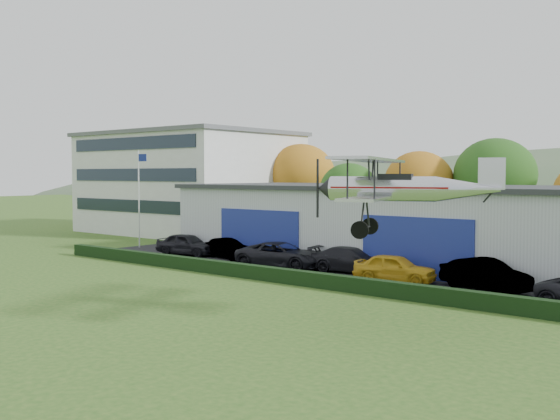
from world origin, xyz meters
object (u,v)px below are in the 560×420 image
Objects in this scene: flagpole at (140,190)px; car_0 at (187,244)px; car_2 at (281,255)px; hangar at (459,227)px; car_4 at (395,268)px; biplane at (398,186)px; office_block at (189,182)px; car_5 at (485,275)px; car_3 at (352,260)px; car_1 at (230,248)px.

car_0 is (6.68, -0.99, -3.92)m from flagpole.
car_0 and car_2 have the same top height.
hangar is 11.68m from car_2.
flagpole reaches higher than car_4.
car_0 is 25.21m from biplane.
car_4 is at bearing -24.48° from office_block.
office_block reaches higher than car_0.
car_0 is at bearing 77.40° from car_4.
hangar is at bearing -60.38° from car_2.
biplane is (13.34, -9.08, 4.71)m from car_2.
office_block is 4.18× the size of car_5.
office_block is 32.17m from car_3.
flagpole reaches higher than biplane.
car_0 is at bearing 137.47° from biplane.
car_0 is 0.82× the size of car_2.
car_2 is 1.19× the size of car_5.
office_block is 3.51× the size of car_2.
car_1 is at bearing -2.23° from flagpole.
car_0 is (14.80, -13.99, -4.35)m from office_block.
car_1 is at bearing -156.03° from hangar.
car_3 is at bearing -24.83° from office_block.
car_2 is (9.47, -0.57, -0.00)m from car_0.
biplane is at bearing -105.50° from car_1.
car_1 is 0.83× the size of car_3.
car_5 is 10.55m from biplane.
biplane is at bearing -124.06° from car_0.
car_5 is at bearing -99.60° from car_2.
car_0 is at bearing 111.44° from car_1.
car_2 is at bearing -139.21° from hangar.
office_block is 36.17m from car_4.
car_5 is (29.47, -1.19, -3.92)m from flagpole.
car_4 is at bearing 116.88° from car_5.
car_4 is 4.96m from car_5.
car_3 is (4.66, 1.18, -0.05)m from car_2.
car_5 is at bearing -2.32° from flagpole.
car_5 is 0.58× the size of biplane.
car_1 is 14.12m from car_4.
hangar is 7.65× the size of car_3.
flagpole is at bearing 70.43° from car_0.
car_1 is 0.96× the size of car_4.
flagpole is 1.75× the size of car_4.
car_2 is at bearing -88.71° from car_1.
hangar is at bearing -12.14° from car_4.
office_block is 4.50× the size of car_4.
car_2 is at bearing 94.24° from car_3.
car_5 reaches higher than car_1.
hangar is at bearing -80.19° from car_0.
car_0 is 17.90m from car_4.
biplane is at bearing -74.50° from hangar.
car_1 is at bearing 106.61° from car_5.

